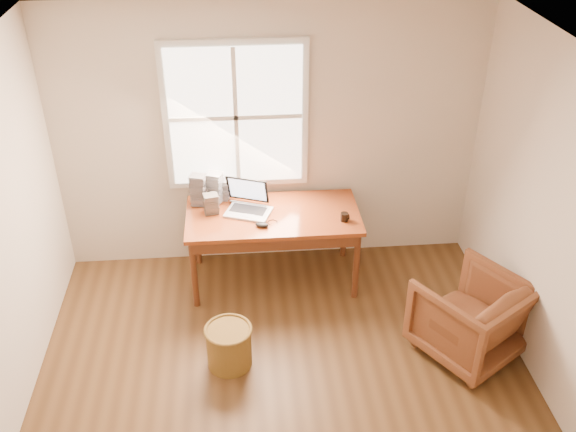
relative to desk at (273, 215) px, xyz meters
name	(u,v)px	position (x,y,z in m)	size (l,w,h in m)	color
room_shell	(285,270)	(-0.02, -1.64, 0.59)	(4.04, 4.54, 2.64)	brown
desk	(273,215)	(0.00, 0.00, 0.00)	(1.60, 0.80, 0.04)	brown
armchair	(470,317)	(1.55, -1.12, -0.37)	(0.76, 0.79, 0.71)	brown
wicker_stool	(229,347)	(-0.44, -1.12, -0.55)	(0.37, 0.37, 0.37)	brown
laptop	(248,201)	(-0.22, 0.03, 0.15)	(0.36, 0.38, 0.27)	silver
mouse	(262,225)	(-0.11, -0.21, 0.04)	(0.12, 0.07, 0.04)	black
coffee_mug	(344,217)	(0.64, -0.18, 0.06)	(0.07, 0.07, 0.08)	black
cd_stack_a	(214,187)	(-0.53, 0.28, 0.17)	(0.15, 0.13, 0.30)	silver
cd_stack_b	(211,204)	(-0.56, 0.07, 0.12)	(0.13, 0.11, 0.19)	#27262B
cd_stack_c	(199,190)	(-0.68, 0.23, 0.18)	(0.14, 0.12, 0.31)	gray
cd_stack_d	(221,188)	(-0.48, 0.34, 0.12)	(0.16, 0.14, 0.20)	#AAAFB5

